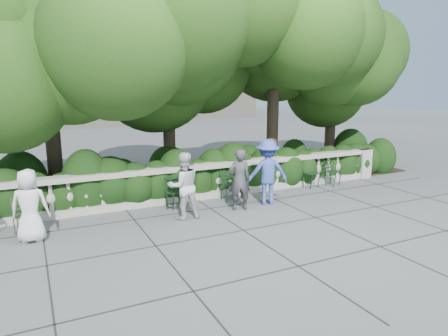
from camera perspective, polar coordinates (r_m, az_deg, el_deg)
name	(u,v)px	position (r m, az deg, el deg)	size (l,w,h in m)	color
ground	(242,215)	(9.99, 2.55, -6.66)	(90.00, 90.00, 0.00)	#515359
balustrade	(212,181)	(11.41, -1.78, -1.80)	(12.00, 0.44, 1.00)	#9E998E
shrub_hedge	(196,188)	(12.60, -4.03, -2.82)	(15.00, 2.60, 1.70)	black
tree_canopy	(212,59)	(12.68, -1.66, 15.35)	(15.04, 6.52, 6.78)	#3F3023
chair_b	(174,210)	(10.45, -7.13, -5.92)	(0.44, 0.48, 0.84)	black
chair_c	(179,209)	(10.48, -6.43, -5.84)	(0.44, 0.48, 0.84)	black
chair_d	(232,201)	(11.12, 1.13, -4.76)	(0.44, 0.48, 0.84)	black
chair_e	(314,188)	(12.83, 12.75, -2.82)	(0.44, 0.48, 0.84)	black
chair_f	(336,186)	(13.26, 15.74, -2.50)	(0.44, 0.48, 0.84)	black
chair_weathered	(28,237)	(9.53, -26.19, -8.82)	(0.44, 0.48, 0.84)	black
person_businessman	(30,206)	(9.01, -26.02, -4.87)	(0.74, 0.48, 1.52)	white
person_woman_grey	(239,180)	(10.18, 2.21, -1.70)	(0.58, 0.38, 1.58)	#3A3A3E
person_casual_man	(184,186)	(9.55, -5.78, -2.55)	(0.78, 0.61, 1.61)	silver
person_older_blue	(267,172)	(10.71, 6.19, -0.57)	(1.14, 0.66, 1.77)	#374DA7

